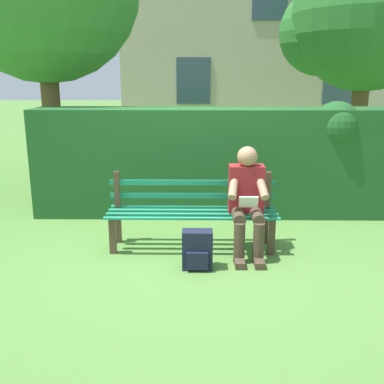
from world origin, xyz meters
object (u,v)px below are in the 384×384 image
Objects in this scene: park_bench at (192,211)px; tree_far at (359,18)px; backpack at (197,250)px; person_seated at (247,198)px.

park_bench is 5.93m from tree_far.
backpack is 0.09× the size of tree_far.
person_seated reaches higher than backpack.
park_bench is 0.65m from person_seated.
park_bench is at bearing 54.14° from tree_far.
tree_far is (-2.55, -4.51, 2.33)m from person_seated.
tree_far reaches higher than person_seated.
person_seated is at bearing 164.68° from park_bench.
tree_far reaches higher than park_bench.
park_bench is 4.72× the size of backpack.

